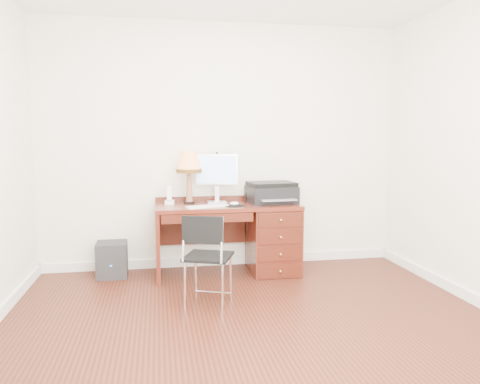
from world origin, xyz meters
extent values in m
plane|color=#35140C|center=(0.00, 0.00, 0.00)|extent=(4.00, 4.00, 0.00)
plane|color=white|center=(0.00, 1.75, 1.35)|extent=(4.00, 0.00, 4.00)
cube|color=white|center=(0.00, 1.74, 0.05)|extent=(4.00, 0.03, 0.10)
cube|color=white|center=(1.99, 0.00, 0.05)|extent=(0.03, 3.50, 0.10)
cube|color=#5C1F13|center=(0.00, 1.40, 0.73)|extent=(1.50, 0.65, 0.04)
cube|color=#5C1F13|center=(0.50, 1.40, 0.35)|extent=(0.50, 0.61, 0.71)
cube|color=#5C1F13|center=(-0.73, 1.40, 0.35)|extent=(0.04, 0.61, 0.71)
cube|color=#48180E|center=(-0.24, 1.69, 0.46)|extent=(0.96, 0.03, 0.39)
cube|color=#48180E|center=(-0.24, 1.09, 0.66)|extent=(0.91, 0.03, 0.09)
sphere|color=#BF8C3F|center=(0.50, 1.06, 0.35)|extent=(0.03, 0.03, 0.03)
cube|color=silver|center=(-0.09, 1.54, 0.76)|extent=(0.22, 0.18, 0.01)
cube|color=silver|center=(-0.09, 1.59, 0.85)|extent=(0.05, 0.04, 0.16)
cube|color=silver|center=(-0.09, 1.57, 1.11)|extent=(0.45, 0.12, 0.33)
cube|color=#4C8CF2|center=(-0.09, 1.55, 1.11)|extent=(0.41, 0.08, 0.29)
cube|color=white|center=(-0.23, 1.23, 0.76)|extent=(0.45, 0.25, 0.02)
cylinder|color=black|center=(0.05, 1.26, 0.75)|extent=(0.21, 0.21, 0.01)
ellipsoid|color=white|center=(0.05, 1.26, 0.77)|extent=(0.09, 0.06, 0.04)
cube|color=black|center=(0.49, 1.44, 0.84)|extent=(0.54, 0.44, 0.18)
cube|color=black|center=(0.49, 1.44, 0.95)|extent=(0.52, 0.42, 0.04)
cylinder|color=black|center=(-0.39, 1.52, 0.76)|extent=(0.11, 0.11, 0.02)
cone|color=#966047|center=(-0.39, 1.52, 0.94)|extent=(0.07, 0.07, 0.33)
cone|color=#F7994E|center=(-0.39, 1.52, 1.20)|extent=(0.27, 0.27, 0.21)
cylinder|color=#593814|center=(-0.39, 1.52, 1.10)|extent=(0.27, 0.27, 0.04)
cube|color=white|center=(-0.60, 1.49, 0.77)|extent=(0.10, 0.10, 0.04)
cube|color=white|center=(-0.60, 1.49, 0.87)|extent=(0.05, 0.07, 0.16)
cylinder|color=black|center=(0.26, 1.52, 0.80)|extent=(0.08, 0.08, 0.10)
cube|color=black|center=(-0.30, 0.48, 0.43)|extent=(0.49, 0.49, 0.02)
cube|color=black|center=(-0.30, 0.30, 0.70)|extent=(0.33, 0.15, 0.23)
cylinder|color=silver|center=(-0.46, 0.65, 0.22)|extent=(0.02, 0.02, 0.43)
cylinder|color=silver|center=(-0.14, 0.65, 0.22)|extent=(0.02, 0.02, 0.43)
cylinder|color=silver|center=(-0.46, 0.32, 0.22)|extent=(0.02, 0.02, 0.43)
cylinder|color=silver|center=(-0.14, 0.32, 0.22)|extent=(0.02, 0.02, 0.43)
cylinder|color=silver|center=(-0.46, 0.30, 0.62)|extent=(0.02, 0.02, 0.38)
cylinder|color=silver|center=(-0.14, 0.30, 0.62)|extent=(0.02, 0.02, 0.38)
cube|color=black|center=(-1.21, 1.49, 0.18)|extent=(0.32, 0.32, 0.36)
camera|label=1|loc=(-0.72, -3.45, 1.46)|focal=35.00mm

